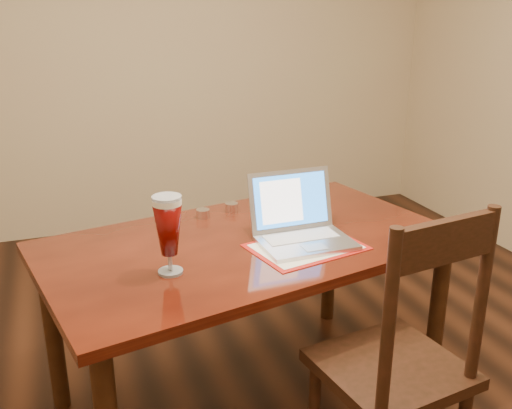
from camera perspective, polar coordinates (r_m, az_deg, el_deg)
name	(u,v)px	position (r m, az deg, el deg)	size (l,w,h in m)	color
dining_table	(249,259)	(2.34, -0.71, -5.45)	(1.78, 1.23, 1.05)	#52170A
dining_chair	(399,365)	(2.05, 14.08, -15.30)	(0.52, 0.50, 1.09)	#33170E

